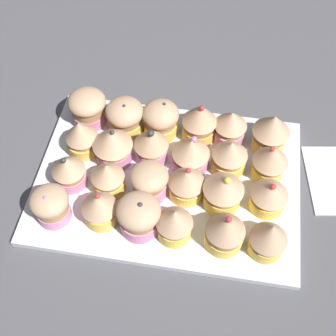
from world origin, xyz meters
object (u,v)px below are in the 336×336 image
Objects in this scene: cupcake_2 at (139,216)px; cupcake_15 at (191,153)px; cupcake_6 at (69,170)px; cupcake_23 at (271,132)px; cupcake_1 at (99,207)px; cupcake_12 at (81,137)px; cupcake_17 at (270,161)px; cupcake_18 at (88,107)px; cupcake_9 at (187,182)px; cupcake_22 at (230,126)px; cupcake_8 at (150,181)px; cupcake_14 at (151,143)px; cupcake_0 at (51,205)px; cupcake_13 at (113,144)px; cupcake_3 at (174,223)px; cupcake_21 at (199,121)px; cupcake_19 at (125,116)px; cupcake_5 at (269,238)px; baking_tray at (168,180)px; cupcake_11 at (269,195)px; cupcake_10 at (223,191)px; cupcake_20 at (161,119)px; cupcake_4 at (225,230)px; cupcake_7 at (108,177)px; cupcake_16 at (230,156)px.

cupcake_15 is (6.14, 12.86, -0.13)cm from cupcake_2.
cupcake_6 is 0.84× the size of cupcake_23.
cupcake_12 is (-6.37, 12.80, 0.02)cm from cupcake_1.
cupcake_17 reaches higher than cupcake_1.
cupcake_17 is at bearing -11.78° from cupcake_18.
cupcake_9 is 13.72cm from cupcake_22.
cupcake_14 is (-1.02, 7.03, 0.60)cm from cupcake_8.
cupcake_18 is at bearing 95.39° from cupcake_12.
cupcake_14 reaches higher than cupcake_0.
cupcake_13 is 9.80cm from cupcake_18.
cupcake_14 is at bearing 178.99° from cupcake_17.
cupcake_3 reaches higher than cupcake_18.
cupcake_22 is (5.36, 0.22, -0.55)cm from cupcake_21.
cupcake_5 is at bearing -37.24° from cupcake_19.
baking_tray is 6.42× the size of cupcake_6.
cupcake_22 is at bearing 71.54° from cupcake_3.
cupcake_14 is (-19.84, 6.43, 0.71)cm from cupcake_11.
cupcake_9 is 1.03× the size of cupcake_11.
cupcake_21 is (19.94, -0.40, 0.51)cm from cupcake_18.
cupcake_9 is at bearing -88.99° from cupcake_15.
cupcake_11 is (25.46, 6.53, -0.27)cm from cupcake_1.
cupcake_5 is at bearing -30.70° from cupcake_9.
cupcake_3 is 1.02× the size of cupcake_9.
cupcake_10 is 1.06× the size of cupcake_15.
cupcake_15 is 1.01× the size of cupcake_22.
cupcake_23 is at bearing 91.55° from cupcake_11.
baking_tray is 6.17× the size of cupcake_1.
cupcake_10 is (5.85, -0.86, 0.38)cm from cupcake_9.
cupcake_11 is (-0.10, 7.55, -0.42)cm from cupcake_5.
cupcake_15 is at bearing -46.52° from cupcake_20.
cupcake_19 is (-19.28, 19.35, -0.45)cm from cupcake_4.
cupcake_7 is at bearing 161.25° from cupcake_4.
cupcake_21 is at bearing 33.58° from cupcake_6.
cupcake_13 is at bearing -9.89° from cupcake_12.
cupcake_18 is (-0.62, 6.53, 0.02)cm from cupcake_12.
cupcake_18 is (-32.44, 12.81, 0.31)cm from cupcake_11.
cupcake_16 is 8.44cm from cupcake_21.
cupcake_23 is at bearing -2.19° from cupcake_21.
cupcake_1 reaches higher than cupcake_3.
cupcake_10 is 1.13× the size of cupcake_11.
cupcake_19 is 13.03cm from cupcake_21.
cupcake_16 is (12.09, 6.88, 0.21)cm from cupcake_8.
cupcake_4 is at bearing -48.52° from cupcake_9.
cupcake_11 is 0.95× the size of cupcake_15.
cupcake_5 is 0.90× the size of cupcake_14.
cupcake_7 is (-25.64, 6.67, -0.40)cm from cupcake_5.
cupcake_2 is 1.01× the size of cupcake_22.
cupcake_6 is (-18.29, 6.73, -0.28)cm from cupcake_3.
cupcake_12 reaches higher than cupcake_22.
cupcake_15 is at bearing 33.55° from cupcake_0.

